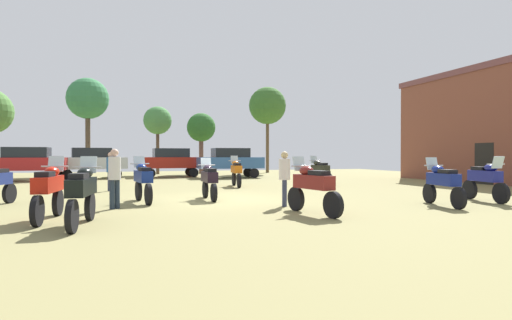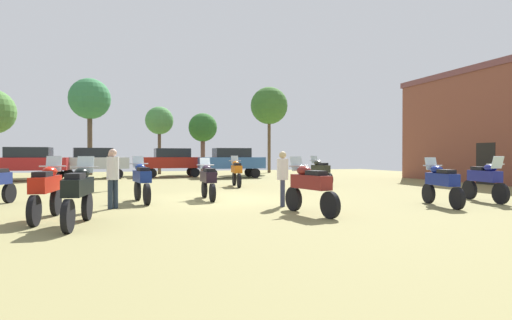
{
  "view_description": "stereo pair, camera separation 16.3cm",
  "coord_description": "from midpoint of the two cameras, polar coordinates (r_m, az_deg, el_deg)",
  "views": [
    {
      "loc": [
        -3.08,
        -13.96,
        1.55
      ],
      "look_at": [
        2.78,
        4.03,
        1.33
      ],
      "focal_mm": 28.9,
      "sensor_mm": 36.0,
      "label": 1
    },
    {
      "loc": [
        -2.92,
        -14.01,
        1.55
      ],
      "look_at": [
        2.78,
        4.03,
        1.33
      ],
      "focal_mm": 28.9,
      "sensor_mm": 36.0,
      "label": 2
    }
  ],
  "objects": [
    {
      "name": "motorcycle_7",
      "position": [
        10.82,
        -26.66,
        -3.57
      ],
      "size": [
        0.63,
        2.32,
        1.51
      ],
      "rotation": [
        0.0,
        0.0,
        -0.11
      ],
      "color": "black",
      "rests_on": "ground"
    },
    {
      "name": "motorcycle_2",
      "position": [
        10.75,
        7.91,
        -3.58
      ],
      "size": [
        0.71,
        2.24,
        1.5
      ],
      "rotation": [
        0.0,
        0.0,
        0.18
      ],
      "color": "black",
      "rests_on": "ground"
    },
    {
      "name": "car_1",
      "position": [
        27.84,
        -28.74,
        -0.15
      ],
      "size": [
        4.33,
        1.88,
        2.0
      ],
      "rotation": [
        0.0,
        0.0,
        1.55
      ],
      "color": "black",
      "rests_on": "ground"
    },
    {
      "name": "ground_plane",
      "position": [
        14.39,
        -5.43,
        -5.48
      ],
      "size": [
        44.0,
        52.0,
        0.02
      ],
      "color": "olive"
    },
    {
      "name": "motorcycle_3",
      "position": [
        21.26,
        9.09,
        -1.47
      ],
      "size": [
        0.62,
        2.26,
        1.5
      ],
      "rotation": [
        0.0,
        0.0,
        0.07
      ],
      "color": "black",
      "rests_on": "ground"
    },
    {
      "name": "motorcycle_8",
      "position": [
        15.55,
        29.37,
        -2.35
      ],
      "size": [
        0.68,
        2.15,
        1.5
      ],
      "rotation": [
        0.0,
        0.0,
        2.97
      ],
      "color": "black",
      "rests_on": "ground"
    },
    {
      "name": "motorcycle_4",
      "position": [
        14.31,
        -6.33,
        -2.65
      ],
      "size": [
        0.62,
        2.06,
        1.44
      ],
      "rotation": [
        0.0,
        0.0,
        0.0
      ],
      "color": "black",
      "rests_on": "ground"
    },
    {
      "name": "tree_5",
      "position": [
        34.2,
        -13.1,
        5.26
      ],
      "size": [
        2.24,
        2.24,
        5.45
      ],
      "color": "#4E3C2E",
      "rests_on": "ground"
    },
    {
      "name": "car_3",
      "position": [
        28.84,
        -21.47,
        -0.09
      ],
      "size": [
        4.51,
        2.4,
        2.0
      ],
      "rotation": [
        0.0,
        0.0,
        1.71
      ],
      "color": "black",
      "rests_on": "ground"
    },
    {
      "name": "person_2",
      "position": [
        12.35,
        4.08,
        -2.01
      ],
      "size": [
        0.44,
        0.44,
        1.64
      ],
      "rotation": [
        0.0,
        0.0,
        1.2
      ],
      "color": "#30354E",
      "rests_on": "ground"
    },
    {
      "name": "motorcycle_1",
      "position": [
        9.68,
        -22.89,
        -4.06
      ],
      "size": [
        0.65,
        2.31,
        1.51
      ],
      "rotation": [
        0.0,
        0.0,
        -0.13
      ],
      "color": "black",
      "rests_on": "ground"
    },
    {
      "name": "tree_1",
      "position": [
        34.4,
        -21.9,
        7.76
      ],
      "size": [
        3.13,
        3.13,
        7.44
      ],
      "color": "#4E3E2E",
      "rests_on": "ground"
    },
    {
      "name": "car_4",
      "position": [
        27.88,
        -3.24,
        -0.07
      ],
      "size": [
        4.31,
        1.82,
        2.0
      ],
      "rotation": [
        0.0,
        0.0,
        1.57
      ],
      "color": "black",
      "rests_on": "ground"
    },
    {
      "name": "tree_4",
      "position": [
        36.13,
        1.96,
        7.47
      ],
      "size": [
        3.23,
        3.23,
        7.46
      ],
      "color": "brown",
      "rests_on": "ground"
    },
    {
      "name": "motorcycle_11",
      "position": [
        13.6,
        24.59,
        -2.82
      ],
      "size": [
        0.71,
        2.14,
        1.46
      ],
      "rotation": [
        0.0,
        0.0,
        -0.19
      ],
      "color": "black",
      "rests_on": "ground"
    },
    {
      "name": "tree_7",
      "position": [
        34.46,
        -7.24,
        4.38
      ],
      "size": [
        2.36,
        2.36,
        5.01
      ],
      "color": "brown",
      "rests_on": "ground"
    },
    {
      "name": "person_1",
      "position": [
        12.41,
        -18.85,
        -1.82
      ],
      "size": [
        0.47,
        0.47,
        1.71
      ],
      "rotation": [
        0.0,
        0.0,
        0.61
      ],
      "color": "#222F40",
      "rests_on": "ground"
    },
    {
      "name": "motorcycle_6",
      "position": [
        13.79,
        -15.21,
        -2.66
      ],
      "size": [
        0.67,
        2.17,
        1.5
      ],
      "rotation": [
        0.0,
        0.0,
        0.16
      ],
      "color": "black",
      "rests_on": "ground"
    },
    {
      "name": "car_5",
      "position": [
        29.38,
        -11.36,
        -0.04
      ],
      "size": [
        4.37,
        1.97,
        2.0
      ],
      "rotation": [
        0.0,
        0.0,
        1.61
      ],
      "color": "black",
      "rests_on": "ground"
    },
    {
      "name": "motorcycle_5",
      "position": [
        20.13,
        -2.48,
        -1.58
      ],
      "size": [
        0.62,
        2.2,
        1.51
      ],
      "rotation": [
        0.0,
        0.0,
        -0.1
      ],
      "color": "black",
      "rests_on": "ground"
    },
    {
      "name": "person_3",
      "position": [
        18.67,
        -19.22,
        -1.1
      ],
      "size": [
        0.48,
        0.48,
        1.66
      ],
      "rotation": [
        0.0,
        0.0,
        4.07
      ],
      "color": "#2A2E46",
      "rests_on": "ground"
    }
  ]
}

